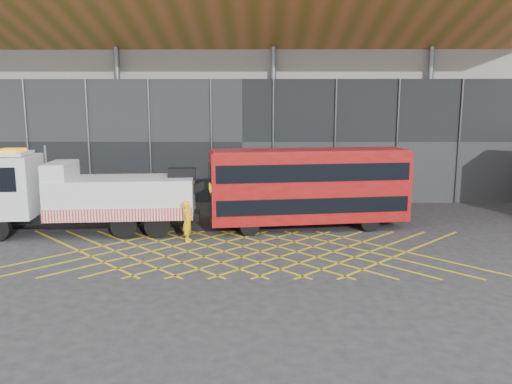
{
  "coord_description": "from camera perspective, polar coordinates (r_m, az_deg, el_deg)",
  "views": [
    {
      "loc": [
        3.25,
        -21.13,
        6.34
      ],
      "look_at": [
        3.0,
        1.5,
        2.4
      ],
      "focal_mm": 35.0,
      "sensor_mm": 36.0,
      "label": 1
    }
  ],
  "objects": [
    {
      "name": "ground_plane",
      "position": [
        22.3,
        -7.83,
        -6.74
      ],
      "size": [
        120.0,
        120.0,
        0.0
      ],
      "primitive_type": "plane",
      "color": "#262629"
    },
    {
      "name": "road_markings",
      "position": [
        22.08,
        -1.61,
        -6.8
      ],
      "size": [
        21.56,
        7.16,
        0.01
      ],
      "color": "gold",
      "rests_on": "ground_plane"
    },
    {
      "name": "construction_building",
      "position": [
        39.64,
        -1.33,
        13.69
      ],
      "size": [
        55.0,
        23.97,
        18.0
      ],
      "color": "gray",
      "rests_on": "ground_plane"
    },
    {
      "name": "recovery_truck",
      "position": [
        26.27,
        -19.47,
        -0.21
      ],
      "size": [
        12.48,
        3.85,
        4.33
      ],
      "rotation": [
        0.0,
        0.0,
        0.09
      ],
      "color": "black",
      "rests_on": "ground_plane"
    },
    {
      "name": "bus_towed",
      "position": [
        25.77,
        6.04,
        0.79
      ],
      "size": [
        10.39,
        3.88,
        4.13
      ],
      "rotation": [
        0.0,
        0.0,
        0.15
      ],
      "color": "maroon",
      "rests_on": "ground_plane"
    },
    {
      "name": "worker",
      "position": [
        23.67,
        -7.8,
        -3.32
      ],
      "size": [
        0.48,
        0.72,
        1.95
      ],
      "primitive_type": "imported",
      "rotation": [
        0.0,
        0.0,
        1.55
      ],
      "color": "yellow",
      "rests_on": "ground_plane"
    }
  ]
}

